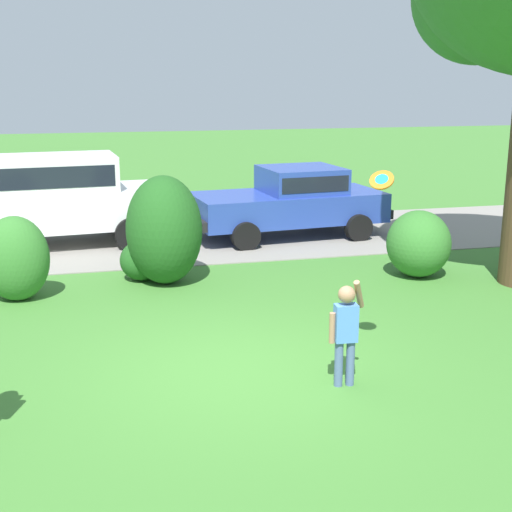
{
  "coord_description": "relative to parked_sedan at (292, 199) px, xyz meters",
  "views": [
    {
      "loc": [
        -1.66,
        -7.84,
        3.49
      ],
      "look_at": [
        0.57,
        1.27,
        1.1
      ],
      "focal_mm": 49.18,
      "sensor_mm": 36.0,
      "label": 1
    }
  ],
  "objects": [
    {
      "name": "parked_suv",
      "position": [
        -5.08,
        0.35,
        0.23
      ],
      "size": [
        4.83,
        2.38,
        1.92
      ],
      "color": "white",
      "rests_on": "ground"
    },
    {
      "name": "parked_sedan",
      "position": [
        0.0,
        0.0,
        0.0
      ],
      "size": [
        4.54,
        2.39,
        1.56
      ],
      "color": "#28429E",
      "rests_on": "ground"
    },
    {
      "name": "frisbee",
      "position": [
        -1.18,
        -7.49,
        1.51
      ],
      "size": [
        0.32,
        0.25,
        0.28
      ],
      "color": "orange"
    },
    {
      "name": "ground_plane",
      "position": [
        -2.81,
        -7.05,
        -0.85
      ],
      "size": [
        80.0,
        80.0,
        0.0
      ],
      "primitive_type": "plane",
      "color": "#3D752D"
    },
    {
      "name": "driveway_strip",
      "position": [
        -2.81,
        0.11,
        -0.84
      ],
      "size": [
        28.0,
        4.4,
        0.02
      ],
      "primitive_type": "cube",
      "color": "gray",
      "rests_on": "ground"
    },
    {
      "name": "shrub_centre",
      "position": [
        1.27,
        -3.72,
        -0.24
      ],
      "size": [
        1.14,
        1.19,
        1.2
      ],
      "color": "#33702B",
      "rests_on": "ground"
    },
    {
      "name": "shrub_centre_left",
      "position": [
        -3.25,
        -3.02,
        0.03
      ],
      "size": [
        1.42,
        1.43,
        1.89
      ],
      "color": "#1E511C",
      "rests_on": "ground"
    },
    {
      "name": "child_thrower",
      "position": [
        -1.68,
        -7.78,
        -0.13
      ],
      "size": [
        0.46,
        0.25,
        1.29
      ],
      "color": "#4C608C",
      "rests_on": "ground"
    },
    {
      "name": "shrub_near_tree",
      "position": [
        -5.64,
        -3.45,
        -0.23
      ],
      "size": [
        1.06,
        0.93,
        1.38
      ],
      "color": "#33702B",
      "rests_on": "ground"
    }
  ]
}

